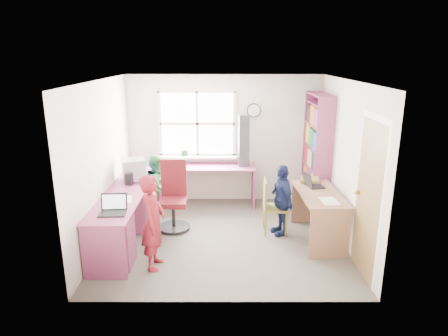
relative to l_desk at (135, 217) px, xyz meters
name	(u,v)px	position (x,y,z in m)	size (l,w,h in m)	color
room	(225,160)	(1.32, 0.38, 0.76)	(3.64, 3.44, 2.44)	#473F37
l_desk	(135,217)	(0.00, 0.00, 0.00)	(2.38, 2.95, 0.75)	#983D69
right_desk	(319,206)	(2.74, 0.23, 0.09)	(0.64, 1.32, 0.75)	#896044
bookshelf	(317,156)	(2.96, 1.47, 0.55)	(0.30, 1.02, 2.10)	#983D69
swivel_chair	(174,199)	(0.49, 0.66, 0.03)	(0.52, 0.52, 1.12)	black
wooden_chair	(271,204)	(2.05, 0.47, 0.02)	(0.39, 0.39, 0.87)	olive
crt_monitor	(134,170)	(-0.17, 0.84, 0.48)	(0.45, 0.42, 0.36)	#9FA0A4
laptop_left	(113,208)	(-0.15, -0.54, 0.35)	(0.36, 0.30, 0.24)	black
laptop_right	(311,183)	(2.68, 0.54, 0.35)	(0.34, 0.38, 0.22)	black
speaker_a	(129,179)	(-0.20, 0.61, 0.39)	(0.12, 0.12, 0.19)	black
speaker_b	(135,171)	(-0.20, 1.07, 0.38)	(0.10, 0.10, 0.17)	black
cd_tower	(243,141)	(1.66, 1.73, 0.77)	(0.22, 0.20, 0.95)	black
game_box	(310,180)	(2.70, 0.77, 0.32)	(0.35, 0.35, 0.06)	red
paper_a	(124,200)	(-0.13, -0.06, 0.30)	(0.28, 0.36, 0.00)	silver
paper_b	(329,201)	(2.80, -0.13, 0.30)	(0.25, 0.33, 0.00)	silver
potted_plant	(184,158)	(0.56, 1.69, 0.46)	(0.18, 0.14, 0.33)	#327E43
person_red	(153,222)	(0.38, -0.61, 0.19)	(0.47, 0.31, 1.28)	maroon
person_green	(158,187)	(0.17, 1.07, 0.10)	(0.54, 0.42, 1.12)	#2D7238
person_navy	(281,200)	(2.20, 0.42, 0.11)	(0.66, 0.28, 1.13)	#151E43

